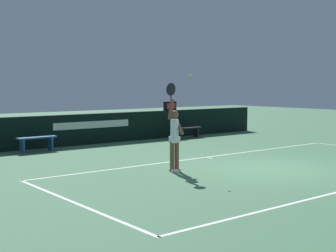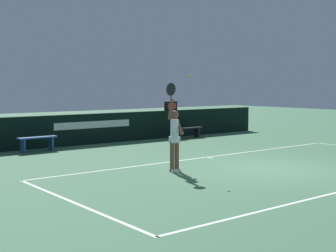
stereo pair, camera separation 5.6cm
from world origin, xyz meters
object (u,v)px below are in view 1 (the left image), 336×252
object	(u,v)px
speed_display	(170,106)
tennis_player	(174,135)
courtside_bench_near	(36,141)
tennis_ball	(190,76)
courtside_bench_far	(187,130)

from	to	relation	value
speed_display	tennis_player	bearing A→B (deg)	-127.92
speed_display	courtside_bench_near	world-z (taller)	speed_display
tennis_ball	courtside_bench_far	distance (m)	8.47
speed_display	courtside_bench_far	size ratio (longest dim) A/B	0.42
speed_display	courtside_bench_far	xyz separation A→B (m)	(0.33, -0.76, -1.04)
speed_display	courtside_bench_far	world-z (taller)	speed_display
speed_display	tennis_player	world-z (taller)	tennis_player
speed_display	tennis_player	distance (m)	8.50
tennis_ball	courtside_bench_near	distance (m)	6.78
tennis_ball	courtside_bench_near	xyz separation A→B (m)	(-1.64, 6.21, -2.17)
courtside_bench_far	tennis_ball	bearing A→B (deg)	-130.06
tennis_player	courtside_bench_far	bearing A→B (deg)	46.97
courtside_bench_near	tennis_player	bearing A→B (deg)	-76.96
courtside_bench_near	courtside_bench_far	xyz separation A→B (m)	(6.90, 0.05, -0.04)
courtside_bench_near	courtside_bench_far	distance (m)	6.90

